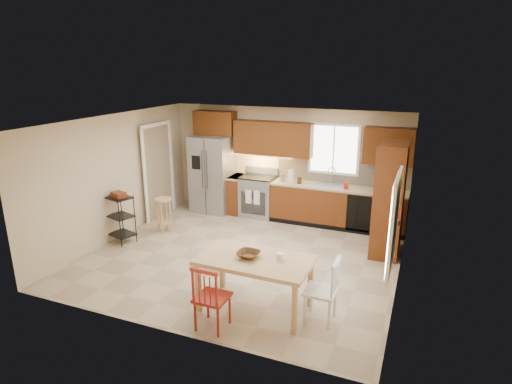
{
  "coord_description": "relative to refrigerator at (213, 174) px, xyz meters",
  "views": [
    {
      "loc": [
        2.96,
        -6.63,
        3.45
      ],
      "look_at": [
        0.12,
        0.4,
        1.15
      ],
      "focal_mm": 30.0,
      "sensor_mm": 36.0,
      "label": 1
    }
  ],
  "objects": [
    {
      "name": "soap_bottle",
      "position": [
        3.18,
        -0.02,
        0.09
      ],
      "size": [
        0.09,
        0.09,
        0.19
      ],
      "primitive_type": "imported",
      "color": "red",
      "rests_on": "base_cabinet_run"
    },
    {
      "name": "dishwasher",
      "position": [
        3.55,
        -0.22,
        -0.46
      ],
      "size": [
        0.6,
        0.02,
        0.78
      ],
      "primitive_type": "cube",
      "color": "black",
      "rests_on": "floor"
    },
    {
      "name": "doorway",
      "position": [
        -0.97,
        -0.82,
        0.14
      ],
      "size": [
        0.04,
        0.95,
        2.1
      ],
      "primitive_type": "cube",
      "color": "#8C7A59",
      "rests_on": "wall_left"
    },
    {
      "name": "wall_left",
      "position": [
        -1.05,
        -2.12,
        0.34
      ],
      "size": [
        0.02,
        5.0,
        2.5
      ],
      "primitive_type": "cube",
      "color": "#CCB793",
      "rests_on": "ground"
    },
    {
      "name": "pantry",
      "position": [
        4.13,
        -0.93,
        0.14
      ],
      "size": [
        0.5,
        0.95,
        2.1
      ],
      "primitive_type": "cube",
      "color": "#622B12",
      "rests_on": "floor"
    },
    {
      "name": "dining_table",
      "position": [
        2.58,
        -3.65,
        -0.52
      ],
      "size": [
        1.62,
        0.93,
        0.78
      ],
      "primitive_type": null,
      "rotation": [
        0.0,
        0.0,
        -0.02
      ],
      "color": "tan",
      "rests_on": "floor"
    },
    {
      "name": "utility_cart",
      "position": [
        -0.8,
        -2.4,
        -0.42
      ],
      "size": [
        0.59,
        0.51,
        0.98
      ],
      "primitive_type": null,
      "rotation": [
        0.0,
        0.0,
        -0.31
      ],
      "color": "black",
      "rests_on": "floor"
    },
    {
      "name": "window_back",
      "position": [
        2.8,
        0.35,
        0.74
      ],
      "size": [
        1.12,
        0.04,
        1.12
      ],
      "primitive_type": "cube",
      "color": "white",
      "rests_on": "wall_back"
    },
    {
      "name": "canister_wood",
      "position": [
        2.15,
        -0.0,
        0.06
      ],
      "size": [
        0.1,
        0.1,
        0.14
      ],
      "primitive_type": "cylinder",
      "color": "#482B13",
      "rests_on": "base_cabinet_run"
    },
    {
      "name": "upper_over_fridge",
      "position": [
        0.0,
        0.2,
        1.19
      ],
      "size": [
        1.0,
        0.35,
        0.55
      ],
      "primitive_type": "cube",
      "color": "#622E10",
      "rests_on": "wall_back"
    },
    {
      "name": "base_cabinet_run",
      "position": [
        2.99,
        0.08,
        -0.46
      ],
      "size": [
        2.92,
        0.6,
        0.9
      ],
      "primitive_type": "cube",
      "color": "#622B12",
      "rests_on": "floor"
    },
    {
      "name": "ceiling",
      "position": [
        1.7,
        -2.12,
        1.59
      ],
      "size": [
        5.5,
        5.0,
        0.02
      ],
      "primitive_type": "cube",
      "color": "silver",
      "rests_on": "ground"
    },
    {
      "name": "fire_extinguisher",
      "position": [
        4.33,
        -1.98,
        0.19
      ],
      "size": [
        0.12,
        0.12,
        0.36
      ],
      "primitive_type": "cylinder",
      "color": "red",
      "rests_on": "wall_right"
    },
    {
      "name": "chair_red",
      "position": [
        2.23,
        -4.3,
        -0.44
      ],
      "size": [
        0.45,
        0.45,
        0.94
      ],
      "primitive_type": null,
      "rotation": [
        0.0,
        0.0,
        -0.02
      ],
      "color": "maroon",
      "rests_on": "floor"
    },
    {
      "name": "upper_right_block",
      "position": [
        3.95,
        0.2,
        0.92
      ],
      "size": [
        1.0,
        0.35,
        0.75
      ],
      "primitive_type": "cube",
      "color": "#622E10",
      "rests_on": "wall_back"
    },
    {
      "name": "upper_left_block",
      "position": [
        1.45,
        0.2,
        0.92
      ],
      "size": [
        1.8,
        0.35,
        0.75
      ],
      "primitive_type": "cube",
      "color": "#622E10",
      "rests_on": "wall_back"
    },
    {
      "name": "table_jar",
      "position": [
        2.93,
        -3.55,
        -0.09
      ],
      "size": [
        0.12,
        0.12,
        0.14
      ],
      "primitive_type": "cylinder",
      "rotation": [
        0.0,
        0.0,
        -0.02
      ],
      "color": "white",
      "rests_on": "dining_table"
    },
    {
      "name": "base_cabinet_narrow",
      "position": [
        0.6,
        0.08,
        -0.46
      ],
      "size": [
        0.3,
        0.6,
        0.9
      ],
      "primitive_type": "cube",
      "color": "#622B12",
      "rests_on": "floor"
    },
    {
      "name": "wall_right",
      "position": [
        4.45,
        -2.12,
        0.34
      ],
      "size": [
        0.02,
        5.0,
        2.5
      ],
      "primitive_type": "cube",
      "color": "#CCB793",
      "rests_on": "ground"
    },
    {
      "name": "bar_stool",
      "position": [
        -0.32,
        -1.63,
        -0.54
      ],
      "size": [
        0.46,
        0.46,
        0.74
      ],
      "primitive_type": null,
      "rotation": [
        0.0,
        0.0,
        0.36
      ],
      "color": "tan",
      "rests_on": "floor"
    },
    {
      "name": "window_right",
      "position": [
        4.38,
        -3.27,
        0.54
      ],
      "size": [
        0.04,
        1.02,
        1.32
      ],
      "primitive_type": "cube",
      "color": "white",
      "rests_on": "wall_right"
    },
    {
      "name": "backsplash",
      "position": [
        2.99,
        0.36,
        0.27
      ],
      "size": [
        2.92,
        0.03,
        0.55
      ],
      "primitive_type": "cube",
      "color": "beige",
      "rests_on": "wall_back"
    },
    {
      "name": "floor",
      "position": [
        1.7,
        -2.12,
        -0.91
      ],
      "size": [
        5.5,
        5.5,
        0.0
      ],
      "primitive_type": "plane",
      "color": "tan",
      "rests_on": "ground"
    },
    {
      "name": "wall_front",
      "position": [
        1.7,
        -4.62,
        0.34
      ],
      "size": [
        5.5,
        0.02,
        2.5
      ],
      "primitive_type": "cube",
      "color": "#CCB793",
      "rests_on": "ground"
    },
    {
      "name": "table_bowl",
      "position": [
        2.48,
        -3.65,
        -0.12
      ],
      "size": [
        0.33,
        0.33,
        0.08
      ],
      "primitive_type": "imported",
      "rotation": [
        0.0,
        0.0,
        -0.02
      ],
      "color": "#482B13",
      "rests_on": "dining_table"
    },
    {
      "name": "refrigerator",
      "position": [
        0.0,
        0.0,
        0.0
      ],
      "size": [
        0.92,
        0.75,
        1.82
      ],
      "primitive_type": "cube",
      "color": "gray",
      "rests_on": "floor"
    },
    {
      "name": "paper_towel",
      "position": [
        1.95,
        0.03,
        0.13
      ],
      "size": [
        0.12,
        0.12,
        0.28
      ],
      "primitive_type": "cylinder",
      "color": "white",
      "rests_on": "base_cabinet_run"
    },
    {
      "name": "wall_back",
      "position": [
        1.7,
        0.38,
        0.34
      ],
      "size": [
        5.5,
        0.02,
        2.5
      ],
      "primitive_type": "cube",
      "color": "#CCB793",
      "rests_on": "ground"
    },
    {
      "name": "undercab_glow",
      "position": [
        1.15,
        0.17,
        0.52
      ],
      "size": [
        1.6,
        0.3,
        0.01
      ],
      "primitive_type": "cube",
      "color": "#FFBF66",
      "rests_on": "wall_back"
    },
    {
      "name": "canister_steel",
      "position": [
        1.75,
        0.03,
        0.08
      ],
      "size": [
        0.11,
        0.11,
        0.18
      ],
      "primitive_type": "cylinder",
      "color": "gray",
      "rests_on": "base_cabinet_run"
    },
    {
      "name": "range_stove",
      "position": [
        1.15,
        0.06,
        -0.45
      ],
      "size": [
        0.76,
        0.63,
        0.92
      ],
      "primitive_type": "cube",
      "color": "gray",
      "rests_on": "floor"
    },
    {
      "name": "sink",
      "position": [
        2.8,
        0.08,
        -0.05
      ],
      "size": [
        0.62,
        0.46,
        0.16
      ],
      "primitive_type": "cube",
      "color": "gray",
      "rests_on": "base_cabinet_run"
    },
    {
      "name": "chair_white",
      "position": [
        3.53,
        -3.6,
        -0.44
      ],
      "size": [
        0.45,
        0.45,
        0.94
      ],
      "primitive_type": null,
      "rotation": [
        0.0,
        0.0,
        1.55
      ],
      "color": "white",
      "rests_on": "floor"
    }
  ]
}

